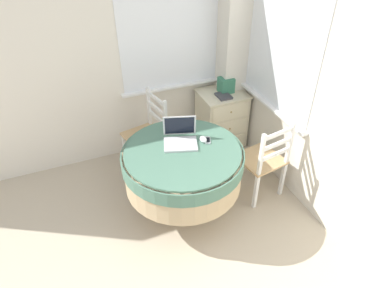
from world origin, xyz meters
TOP-DOWN VIEW (x-y plane):
  - corner_room_shell at (1.11, 1.82)m, footprint 4.21×4.76m
  - round_dining_table at (0.80, 1.71)m, footprint 1.08×1.08m
  - laptop at (0.82, 1.83)m, footprint 0.36×0.34m
  - computer_mouse at (1.01, 1.76)m, footprint 0.06×0.09m
  - cell_phone at (1.06, 1.75)m, footprint 0.09×0.12m
  - dining_chair_near_back_window at (0.70, 2.53)m, footprint 0.48×0.48m
  - dining_chair_near_right_window at (1.62, 1.65)m, footprint 0.46×0.46m
  - corner_cabinet at (1.65, 2.63)m, footprint 0.54×0.47m
  - storage_box at (1.70, 2.65)m, footprint 0.16×0.14m
  - book_on_cabinet at (1.62, 2.55)m, footprint 0.15×0.18m

SIDE VIEW (x-z plane):
  - corner_cabinet at x=1.65m, z-range 0.00..0.69m
  - dining_chair_near_back_window at x=0.70m, z-range -0.01..0.87m
  - dining_chair_near_right_window at x=1.62m, z-range -0.01..0.87m
  - round_dining_table at x=0.80m, z-range 0.21..0.97m
  - book_on_cabinet at x=1.62m, z-range 0.69..0.72m
  - cell_phone at x=1.06m, z-range 0.76..0.77m
  - storage_box at x=1.70m, z-range 0.69..0.87m
  - computer_mouse at x=1.01m, z-range 0.76..0.80m
  - laptop at x=0.82m, z-range 0.69..0.92m
  - corner_room_shell at x=1.11m, z-range 0.00..2.55m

